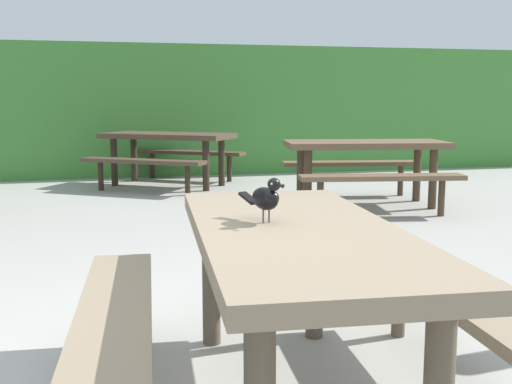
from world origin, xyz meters
name	(u,v)px	position (x,y,z in m)	size (l,w,h in m)	color
hedge_wall	(121,110)	(0.00, 8.20, 1.03)	(28.00, 1.24, 2.05)	#428438
picnic_table_foreground	(296,272)	(0.39, 0.02, 0.56)	(1.80, 1.85, 0.74)	#84725B
bird_grackle	(267,197)	(0.29, 0.09, 0.84)	(0.13, 0.28, 0.18)	black
picnic_table_mid_left	(365,157)	(2.59, 4.37, 0.56)	(1.96, 1.94, 0.74)	brown
picnic_table_far_centre	(168,146)	(0.58, 6.55, 0.56)	(2.35, 2.35, 0.74)	#473828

